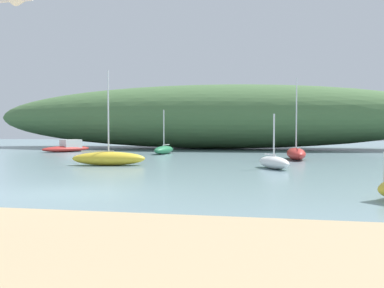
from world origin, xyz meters
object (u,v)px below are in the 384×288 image
at_px(sailboat_centre_water, 109,158).
at_px(sailboat_by_sandbar, 296,153).
at_px(sailboat_far_left, 164,150).
at_px(sailboat_outer_mooring, 274,162).
at_px(motorboat_inner_mooring, 67,147).

xyz_separation_m(sailboat_centre_water, sailboat_by_sandbar, (10.13, 6.35, 0.01)).
distance_m(sailboat_far_left, sailboat_by_sandbar, 10.76).
distance_m(sailboat_far_left, sailboat_outer_mooring, 13.82).
xyz_separation_m(sailboat_centre_water, sailboat_far_left, (0.27, 10.66, -0.06)).
xyz_separation_m(sailboat_centre_water, motorboat_inner_mooring, (-8.53, 11.90, -0.02)).
relative_size(sailboat_centre_water, sailboat_by_sandbar, 0.98).
distance_m(sailboat_outer_mooring, motorboat_inner_mooring, 21.12).
distance_m(sailboat_centre_water, sailboat_far_left, 10.66).
height_order(sailboat_centre_water, sailboat_far_left, sailboat_centre_water).
height_order(sailboat_centre_water, sailboat_by_sandbar, sailboat_by_sandbar).
bearing_deg(motorboat_inner_mooring, sailboat_far_left, -8.07).
bearing_deg(sailboat_outer_mooring, sailboat_centre_water, 178.28).
xyz_separation_m(sailboat_centre_water, sailboat_outer_mooring, (8.74, -0.26, -0.07)).
bearing_deg(sailboat_far_left, sailboat_centre_water, -91.44).
height_order(motorboat_inner_mooring, sailboat_by_sandbar, sailboat_by_sandbar).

